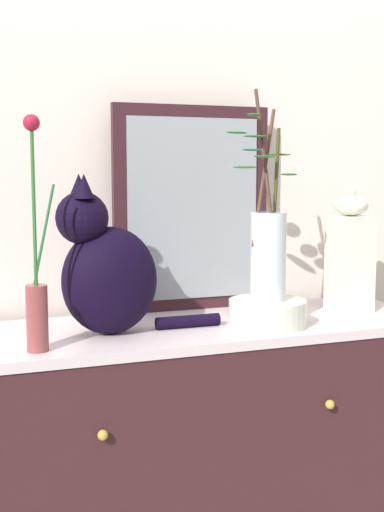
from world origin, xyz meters
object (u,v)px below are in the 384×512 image
(cat_sitting, at_px, (106,269))
(vase_slim_green, at_px, (36,291))
(bowl_porcelain, at_px, (267,313))
(jar_lidded_porcelain, at_px, (350,255))
(sideboard, at_px, (192,473))
(mirror_leaning, at_px, (192,209))
(vase_glass_clear, at_px, (268,247))

(cat_sitting, relative_size, vase_slim_green, 0.80)
(vase_slim_green, distance_m, bowl_porcelain, 0.60)
(bowl_porcelain, relative_size, jar_lidded_porcelain, 0.57)
(bowl_porcelain, distance_m, jar_lidded_porcelain, 0.35)
(jar_lidded_porcelain, bearing_deg, bowl_porcelain, -161.94)
(sideboard, distance_m, mirror_leaning, 0.73)
(vase_glass_clear, bearing_deg, bowl_porcelain, -37.99)
(sideboard, height_order, jar_lidded_porcelain, jar_lidded_porcelain)
(vase_slim_green, relative_size, bowl_porcelain, 2.59)
(vase_slim_green, relative_size, vase_glass_clear, 0.97)
(vase_slim_green, bearing_deg, sideboard, 17.78)
(bowl_porcelain, height_order, vase_glass_clear, vase_glass_clear)
(vase_glass_clear, bearing_deg, mirror_leaning, 111.07)
(vase_slim_green, xyz_separation_m, jar_lidded_porcelain, (0.90, 0.15, 0.02))
(sideboard, height_order, mirror_leaning, mirror_leaning)
(vase_glass_clear, relative_size, jar_lidded_porcelain, 1.51)
(vase_slim_green, height_order, bowl_porcelain, vase_slim_green)
(sideboard, distance_m, vase_glass_clear, 0.65)
(mirror_leaning, xyz_separation_m, jar_lidded_porcelain, (0.42, -0.17, -0.13))
(sideboard, height_order, vase_slim_green, vase_slim_green)
(bowl_porcelain, bearing_deg, mirror_leaning, 111.24)
(sideboard, height_order, vase_glass_clear, vase_glass_clear)
(vase_glass_clear, bearing_deg, sideboard, 153.44)
(bowl_porcelain, distance_m, vase_glass_clear, 0.17)
(sideboard, bearing_deg, bowl_porcelain, -26.66)
(sideboard, bearing_deg, vase_glass_clear, -26.56)
(bowl_porcelain, bearing_deg, cat_sitting, 171.88)
(cat_sitting, bearing_deg, sideboard, 7.22)
(vase_slim_green, height_order, vase_glass_clear, vase_glass_clear)
(cat_sitting, height_order, bowl_porcelain, cat_sitting)
(mirror_leaning, bearing_deg, sideboard, -110.07)
(sideboard, xyz_separation_m, vase_glass_clear, (0.17, -0.09, 0.62))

